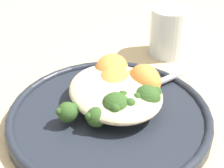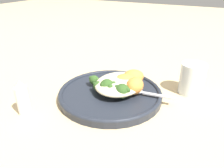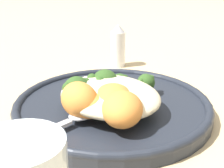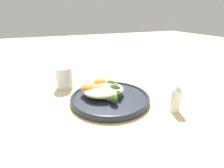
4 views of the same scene
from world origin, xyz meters
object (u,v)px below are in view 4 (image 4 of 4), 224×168
at_px(quinoa_mound, 104,90).
at_px(salt_shaker, 176,99).
at_px(sweet_potato_chunk_2, 99,86).
at_px(water_glass, 64,78).
at_px(plate, 110,98).
at_px(broccoli_stalk_0, 110,98).
at_px(spoon, 97,87).
at_px(sweet_potato_chunk_0, 98,89).
at_px(sweet_potato_chunk_1, 89,89).
at_px(sweet_potato_chunk_3, 100,84).
at_px(broccoli_stalk_3, 107,87).
at_px(broccoli_stalk_2, 113,89).
at_px(broccoli_stalk_1, 113,94).

height_order(quinoa_mound, salt_shaker, salt_shaker).
bearing_deg(sweet_potato_chunk_2, water_glass, 129.69).
relative_size(plate, sweet_potato_chunk_2, 5.12).
xyz_separation_m(broccoli_stalk_0, spoon, (-0.01, 0.12, -0.01)).
xyz_separation_m(plate, sweet_potato_chunk_0, (-0.03, 0.03, 0.03)).
relative_size(sweet_potato_chunk_0, sweet_potato_chunk_1, 1.06).
bearing_deg(plate, sweet_potato_chunk_3, 102.58).
bearing_deg(spoon, sweet_potato_chunk_1, 126.47).
xyz_separation_m(quinoa_mound, sweet_potato_chunk_2, (-0.01, 0.04, 0.00)).
bearing_deg(broccoli_stalk_3, broccoli_stalk_2, -106.48).
distance_m(broccoli_stalk_3, sweet_potato_chunk_1, 0.07).
xyz_separation_m(quinoa_mound, broccoli_stalk_3, (0.02, 0.02, -0.00)).
bearing_deg(broccoli_stalk_3, salt_shaker, -78.76).
relative_size(quinoa_mound, sweet_potato_chunk_0, 2.25).
distance_m(broccoli_stalk_1, water_glass, 0.24).
height_order(plate, salt_shaker, salt_shaker).
bearing_deg(broccoli_stalk_1, plate, 135.59).
distance_m(sweet_potato_chunk_1, sweet_potato_chunk_2, 0.05).
distance_m(water_glass, salt_shaker, 0.44).
xyz_separation_m(broccoli_stalk_0, sweet_potato_chunk_2, (-0.01, 0.10, 0.01)).
bearing_deg(sweet_potato_chunk_1, sweet_potato_chunk_2, 25.08).
bearing_deg(plate, quinoa_mound, 131.71).
bearing_deg(broccoli_stalk_1, spoon, 138.23).
bearing_deg(sweet_potato_chunk_0, broccoli_stalk_3, 13.73).
bearing_deg(sweet_potato_chunk_0, quinoa_mound, -25.69).
xyz_separation_m(broccoli_stalk_2, sweet_potato_chunk_0, (-0.05, 0.02, 0.00)).
bearing_deg(plate, broccoli_stalk_0, -112.79).
bearing_deg(broccoli_stalk_1, sweet_potato_chunk_0, 163.01).
xyz_separation_m(spoon, salt_shaker, (0.19, -0.22, 0.02)).
bearing_deg(broccoli_stalk_1, sweet_potato_chunk_2, 141.38).
distance_m(quinoa_mound, salt_shaker, 0.24).
relative_size(quinoa_mound, sweet_potato_chunk_2, 2.67).
bearing_deg(sweet_potato_chunk_2, sweet_potato_chunk_3, 34.43).
relative_size(quinoa_mound, sweet_potato_chunk_1, 2.38).
distance_m(broccoli_stalk_2, spoon, 0.08).
distance_m(broccoli_stalk_3, salt_shaker, 0.24).
xyz_separation_m(quinoa_mound, broccoli_stalk_1, (0.02, -0.04, -0.01)).
relative_size(plate, broccoli_stalk_2, 3.14).
bearing_deg(sweet_potato_chunk_2, quinoa_mound, -82.09).
xyz_separation_m(broccoli_stalk_0, sweet_potato_chunk_1, (-0.05, 0.08, 0.01)).
relative_size(sweet_potato_chunk_0, sweet_potato_chunk_2, 1.19).
bearing_deg(broccoli_stalk_0, water_glass, -179.65).
bearing_deg(sweet_potato_chunk_3, broccoli_stalk_2, -65.78).
height_order(quinoa_mound, broccoli_stalk_3, broccoli_stalk_3).
bearing_deg(salt_shaker, plate, 138.46).
xyz_separation_m(quinoa_mound, broccoli_stalk_2, (0.03, -0.01, 0.00)).
distance_m(plate, water_glass, 0.23).
relative_size(plate, salt_shaker, 3.17).
distance_m(broccoli_stalk_0, broccoli_stalk_3, 0.08).
bearing_deg(water_glass, broccoli_stalk_3, -48.57).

